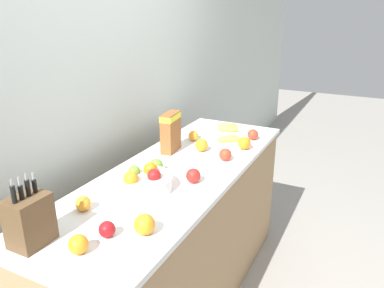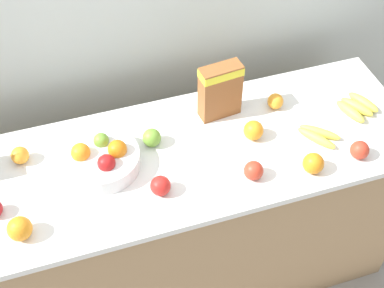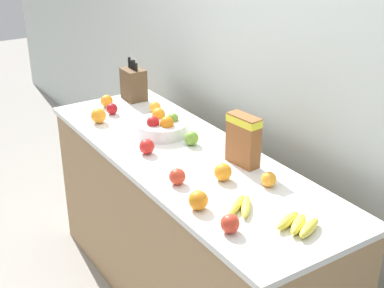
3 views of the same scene
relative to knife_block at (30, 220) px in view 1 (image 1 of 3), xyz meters
name	(u,v)px [view 1 (image 1 of 3)]	position (x,y,z in m)	size (l,w,h in m)	color
wall_back	(96,97)	(0.88, 0.39, 0.26)	(9.00, 0.06, 2.60)	silver
counter	(178,239)	(0.88, -0.16, -0.57)	(2.03, 0.67, 0.94)	tan
knife_block	(30,220)	(0.00, 0.00, 0.00)	(0.16, 0.12, 0.29)	brown
cereal_box	(171,130)	(1.12, 0.01, 0.04)	(0.18, 0.09, 0.25)	brown
fruit_bowl	(143,181)	(0.59, -0.13, -0.06)	(0.30, 0.30, 0.12)	silver
banana_bunch_left	(228,139)	(1.46, -0.25, -0.09)	(0.17, 0.18, 0.04)	yellow
banana_bunch_right	(228,127)	(1.70, -0.15, -0.08)	(0.18, 0.20, 0.04)	yellow
apple_by_knife_block	(253,135)	(1.57, -0.39, -0.07)	(0.08, 0.08, 0.08)	red
apple_middle	(107,229)	(0.17, -0.23, -0.07)	(0.07, 0.07, 0.07)	#A31419
apple_near_bananas	(193,176)	(0.77, -0.32, -0.06)	(0.08, 0.08, 0.08)	red
apple_front	(225,155)	(1.13, -0.36, -0.07)	(0.08, 0.08, 0.08)	red
apple_leftmost	(156,165)	(0.80, -0.07, -0.07)	(0.08, 0.08, 0.08)	#6B9E33
orange_front_left	(144,224)	(0.25, -0.36, -0.06)	(0.09, 0.09, 0.09)	orange
orange_front_right	(202,145)	(1.21, -0.17, -0.06)	(0.08, 0.08, 0.08)	orange
orange_front_center	(83,203)	(0.28, 0.00, -0.07)	(0.07, 0.07, 0.07)	orange
orange_by_cereal	(244,143)	(1.36, -0.40, -0.06)	(0.08, 0.08, 0.08)	orange
orange_mid_right	(193,136)	(1.37, -0.02, -0.07)	(0.07, 0.07, 0.07)	orange
orange_back_center	(78,244)	(0.03, -0.21, -0.07)	(0.08, 0.08, 0.08)	orange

